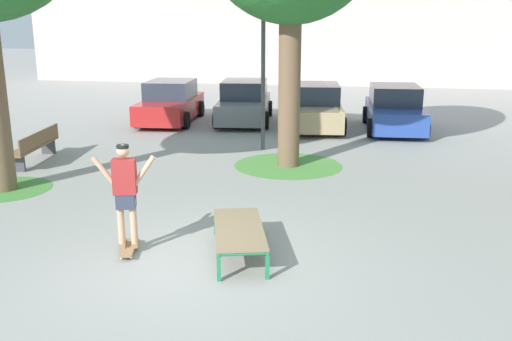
% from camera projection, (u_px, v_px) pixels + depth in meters
% --- Properties ---
extents(ground_plane, '(120.00, 120.00, 0.00)m').
position_uv_depth(ground_plane, '(190.00, 264.00, 8.68)').
color(ground_plane, '#999993').
extents(skate_box, '(1.25, 2.03, 0.46)m').
position_uv_depth(skate_box, '(239.00, 230.00, 8.95)').
color(skate_box, '#237A4C').
rests_on(skate_box, ground).
extents(skateboard, '(0.38, 0.82, 0.09)m').
position_uv_depth(skateboard, '(129.00, 248.00, 9.12)').
color(skateboard, '#9E754C').
rests_on(skateboard, ground).
extents(skater, '(0.99, 0.36, 1.69)m').
position_uv_depth(skater, '(125.00, 189.00, 8.86)').
color(skater, tan).
rests_on(skater, skateboard).
extents(grass_patch_near_left, '(2.06, 2.06, 0.01)m').
position_uv_depth(grass_patch_near_left, '(4.00, 189.00, 12.52)').
color(grass_patch_near_left, '#47893D').
rests_on(grass_patch_near_left, ground).
extents(grass_patch_mid_back, '(2.79, 2.79, 0.01)m').
position_uv_depth(grass_patch_mid_back, '(288.00, 165.00, 14.57)').
color(grass_patch_mid_back, '#519342').
rests_on(grass_patch_mid_back, ground).
extents(car_red, '(2.17, 4.32, 1.50)m').
position_uv_depth(car_red, '(170.00, 103.00, 20.63)').
color(car_red, red).
rests_on(car_red, ground).
extents(car_grey, '(2.26, 4.36, 1.50)m').
position_uv_depth(car_grey, '(244.00, 103.00, 20.65)').
color(car_grey, slate).
rests_on(car_grey, ground).
extents(car_tan, '(2.25, 4.36, 1.50)m').
position_uv_depth(car_tan, '(316.00, 108.00, 19.54)').
color(car_tan, tan).
rests_on(car_tan, ground).
extents(car_blue, '(2.09, 4.28, 1.50)m').
position_uv_depth(car_blue, '(394.00, 110.00, 19.10)').
color(car_blue, '#28479E').
rests_on(car_blue, ground).
extents(park_bench, '(0.76, 2.44, 0.83)m').
position_uv_depth(park_bench, '(35.00, 146.00, 14.78)').
color(park_bench, brown).
rests_on(park_bench, ground).
extents(light_post, '(0.36, 0.36, 5.83)m').
position_uv_depth(light_post, '(263.00, 13.00, 15.38)').
color(light_post, '#4C4C51').
rests_on(light_post, ground).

